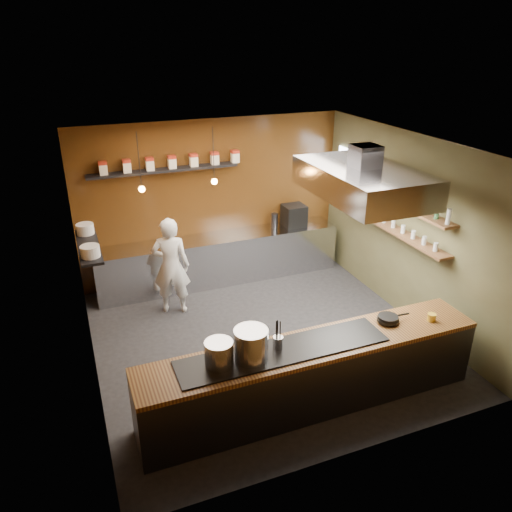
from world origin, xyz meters
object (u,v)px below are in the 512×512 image
stockpot_small (219,354)px  chef (171,266)px  extractor_hood (363,181)px  espresso_machine (294,215)px  stockpot_large (251,345)px

stockpot_small → chef: (0.11, 2.97, -0.25)m
extractor_hood → espresso_machine: 2.96m
stockpot_large → stockpot_small: size_ratio=1.22×
stockpot_small → espresso_machine: 4.68m
stockpot_small → espresso_machine: size_ratio=0.79×
espresso_machine → stockpot_large: bearing=-121.8°
stockpot_small → chef: 2.98m
stockpot_large → chef: (-0.27, 2.99, -0.29)m
extractor_hood → stockpot_large: size_ratio=5.03×
espresso_machine → stockpot_small: bearing=-125.8°
extractor_hood → chef: extractor_hood is taller
stockpot_small → espresso_machine: (2.74, 3.79, 0.01)m
extractor_hood → stockpot_small: extractor_hood is taller
chef → extractor_hood: bearing=163.0°
stockpot_large → espresso_machine: size_ratio=0.96×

